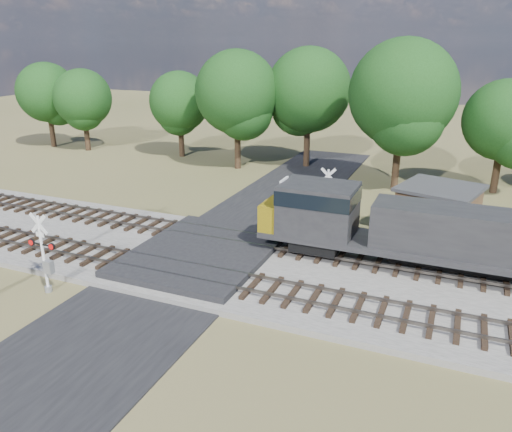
% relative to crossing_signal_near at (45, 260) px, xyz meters
% --- Properties ---
extents(ground, '(160.00, 160.00, 0.00)m').
position_rel_crossing_signal_near_xyz_m(ground, '(4.90, 5.60, -1.63)').
color(ground, brown).
rests_on(ground, ground).
extents(ballast_bed, '(140.00, 10.00, 0.30)m').
position_rel_crossing_signal_near_xyz_m(ballast_bed, '(14.90, 6.10, -1.48)').
color(ballast_bed, gray).
rests_on(ballast_bed, ground).
extents(road, '(7.00, 60.00, 0.08)m').
position_rel_crossing_signal_near_xyz_m(road, '(4.90, 5.60, -1.59)').
color(road, black).
rests_on(road, ground).
extents(crossing_panel, '(7.00, 9.00, 0.62)m').
position_rel_crossing_signal_near_xyz_m(crossing_panel, '(4.90, 6.10, -1.32)').
color(crossing_panel, '#262628').
rests_on(crossing_panel, ground).
extents(track_near, '(140.00, 2.60, 0.33)m').
position_rel_crossing_signal_near_xyz_m(track_near, '(8.02, 3.60, -1.22)').
color(track_near, black).
rests_on(track_near, ballast_bed).
extents(track_far, '(140.00, 2.60, 0.33)m').
position_rel_crossing_signal_near_xyz_m(track_far, '(8.02, 8.60, -1.22)').
color(track_far, black).
rests_on(track_far, ballast_bed).
extents(crossing_signal_near, '(1.58, 0.34, 3.93)m').
position_rel_crossing_signal_near_xyz_m(crossing_signal_near, '(0.00, 0.00, 0.00)').
color(crossing_signal_near, silver).
rests_on(crossing_signal_near, ground).
extents(crossing_signal_far, '(1.56, 0.36, 3.88)m').
position_rel_crossing_signal_near_xyz_m(crossing_signal_far, '(9.65, 13.59, -0.02)').
color(crossing_signal_far, silver).
rests_on(crossing_signal_far, ground).
extents(equipment_shed, '(5.42, 5.42, 3.01)m').
position_rel_crossing_signal_near_xyz_m(equipment_shed, '(16.26, 15.14, -0.11)').
color(equipment_shed, '#4D3921').
rests_on(equipment_shed, ground).
extents(treeline, '(84.10, 12.47, 11.60)m').
position_rel_crossing_signal_near_xyz_m(treeline, '(16.33, 26.67, 5.08)').
color(treeline, black).
rests_on(treeline, ground).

